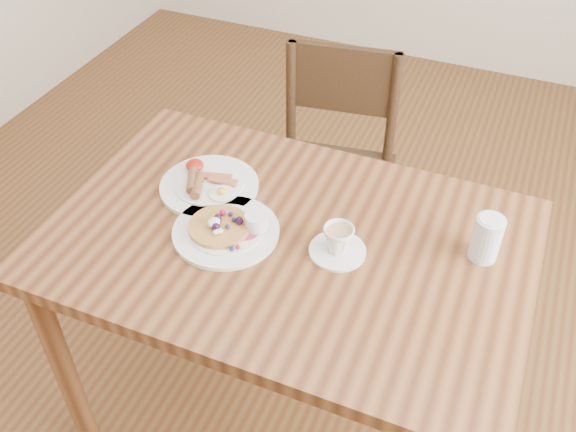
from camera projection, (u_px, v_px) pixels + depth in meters
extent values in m
plane|color=#573219|center=(288.00, 403.00, 2.10)|extent=(5.00, 5.00, 0.00)
cube|color=brown|center=(288.00, 243.00, 1.62)|extent=(1.20, 0.80, 0.04)
cylinder|color=brown|center=(63.00, 366.00, 1.79)|extent=(0.06, 0.06, 0.71)
cylinder|color=brown|center=(495.00, 307.00, 1.95)|extent=(0.06, 0.06, 0.71)
cylinder|color=brown|center=(184.00, 217.00, 2.26)|extent=(0.06, 0.06, 0.71)
cube|color=#322212|center=(328.00, 184.00, 2.24)|extent=(0.48, 0.48, 0.04)
cylinder|color=#322212|center=(266.00, 258.00, 2.30)|extent=(0.04, 0.04, 0.43)
cylinder|color=#322212|center=(365.00, 276.00, 2.23)|extent=(0.04, 0.04, 0.43)
cylinder|color=#322212|center=(291.00, 196.00, 2.56)|extent=(0.04, 0.04, 0.43)
cylinder|color=#322212|center=(380.00, 211.00, 2.49)|extent=(0.04, 0.04, 0.43)
cylinder|color=#322212|center=(393.00, 112.00, 2.20)|extent=(0.04, 0.04, 0.43)
cylinder|color=#322212|center=(291.00, 98.00, 2.26)|extent=(0.04, 0.04, 0.43)
cube|color=#322212|center=(343.00, 79.00, 2.17)|extent=(0.38, 0.08, 0.24)
cylinder|color=white|center=(226.00, 231.00, 1.61)|extent=(0.27, 0.27, 0.01)
cylinder|color=white|center=(226.00, 229.00, 1.61)|extent=(0.19, 0.19, 0.01)
cylinder|color=#B22D59|center=(245.00, 231.00, 1.60)|extent=(0.07, 0.07, 0.00)
cylinder|color=#C68C47|center=(219.00, 226.00, 1.60)|extent=(0.16, 0.16, 0.01)
ellipsoid|color=white|center=(216.00, 222.00, 1.59)|extent=(0.03, 0.03, 0.02)
ellipsoid|color=white|center=(217.00, 231.00, 1.57)|extent=(0.02, 0.02, 0.01)
cylinder|color=white|center=(257.00, 221.00, 1.60)|extent=(0.06, 0.06, 0.04)
cylinder|color=#591E07|center=(256.00, 216.00, 1.59)|extent=(0.05, 0.05, 0.00)
sphere|color=black|center=(232.00, 221.00, 1.59)|extent=(0.02, 0.02, 0.02)
sphere|color=#1E234C|center=(236.00, 217.00, 1.61)|extent=(0.01, 0.01, 0.01)
sphere|color=#1E234C|center=(232.00, 212.00, 1.63)|extent=(0.01, 0.01, 0.01)
sphere|color=#B21938|center=(223.00, 215.00, 1.62)|extent=(0.02, 0.02, 0.02)
sphere|color=black|center=(215.00, 216.00, 1.61)|extent=(0.02, 0.02, 0.02)
sphere|color=#1E234C|center=(212.00, 224.00, 1.59)|extent=(0.01, 0.01, 0.01)
sphere|color=black|center=(222.00, 224.00, 1.59)|extent=(0.02, 0.02, 0.02)
sphere|color=#1E234C|center=(229.00, 227.00, 1.58)|extent=(0.01, 0.01, 0.01)
sphere|color=#1E234C|center=(242.00, 246.00, 1.55)|extent=(0.01, 0.01, 0.01)
sphere|color=#B21938|center=(253.00, 237.00, 1.57)|extent=(0.01, 0.01, 0.01)
cylinder|color=white|center=(209.00, 186.00, 1.75)|extent=(0.27, 0.27, 0.01)
cylinder|color=white|center=(209.00, 184.00, 1.74)|extent=(0.19, 0.19, 0.01)
cylinder|color=brown|center=(192.00, 180.00, 1.73)|extent=(0.06, 0.10, 0.03)
cylinder|color=brown|center=(198.00, 185.00, 1.71)|extent=(0.06, 0.10, 0.03)
cube|color=maroon|center=(217.00, 176.00, 1.76)|extent=(0.08, 0.04, 0.01)
cube|color=maroon|center=(223.00, 181.00, 1.74)|extent=(0.08, 0.03, 0.01)
cylinder|color=white|center=(222.00, 194.00, 1.70)|extent=(0.07, 0.07, 0.00)
ellipsoid|color=yellow|center=(222.00, 191.00, 1.70)|extent=(0.03, 0.03, 0.01)
ellipsoid|color=#A5190F|center=(195.00, 165.00, 1.78)|extent=(0.05, 0.05, 0.03)
cylinder|color=white|center=(337.00, 251.00, 1.56)|extent=(0.14, 0.14, 0.01)
imported|color=white|center=(338.00, 239.00, 1.54)|extent=(0.11, 0.11, 0.07)
cylinder|color=tan|center=(339.00, 232.00, 1.52)|extent=(0.07, 0.07, 0.00)
cylinder|color=silver|center=(487.00, 238.00, 1.52)|extent=(0.07, 0.07, 0.12)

